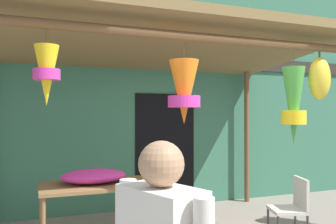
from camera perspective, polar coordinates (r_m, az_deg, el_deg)
name	(u,v)px	position (r m, az deg, el deg)	size (l,w,h in m)	color
shop_facade	(149,88)	(6.38, -3.13, 3.84)	(11.89, 0.29, 4.22)	#387056
market_stall_canopy	(165,54)	(4.88, -0.40, 9.24)	(4.86, 2.68, 2.80)	brown
display_table	(96,189)	(4.67, -11.43, -12.03)	(1.37, 0.82, 0.76)	brown
flower_heap_on_table	(95,176)	(4.69, -11.57, -9.98)	(0.82, 0.58, 0.17)	#D13399
folding_chair	(293,205)	(4.86, 19.33, -13.81)	(0.50, 0.50, 0.84)	beige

